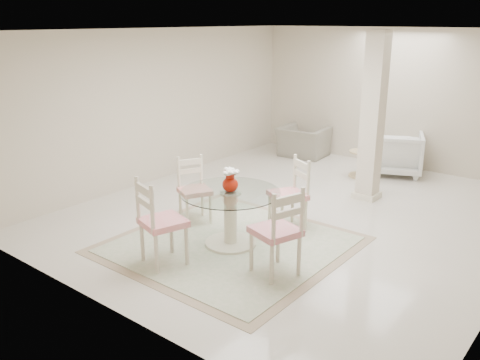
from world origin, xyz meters
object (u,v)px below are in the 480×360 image
Objects in this scene: dining_chair_west at (193,185)px; side_table at (361,165)px; dining_chair_south at (157,216)px; red_vase at (230,180)px; recliner_taupe at (303,142)px; dining_chair_north at (293,189)px; column at (373,118)px; dining_chair_east at (280,226)px; armchair_white at (398,153)px; dining_table at (230,218)px.

dining_chair_west reaches higher than side_table.
dining_chair_south is at bearing -93.54° from side_table.
recliner_taupe is at bearing 110.44° from red_vase.
dining_chair_north is 2.05m from dining_chair_south.
red_vase is 0.63× the size of side_table.
dining_chair_south is at bearing -107.88° from red_vase.
recliner_taupe is (-1.35, 5.45, -0.32)m from dining_chair_south.
column reaches higher than dining_chair_west.
recliner_taupe is (-1.99, 3.50, -0.28)m from dining_chair_north.
recliner_taupe is (-2.64, 4.79, -0.31)m from dining_chair_east.
armchair_white is (0.75, 5.45, -0.23)m from dining_chair_south.
dining_chair_south is (-0.31, -0.98, 0.26)m from dining_table.
dining_chair_south is (-1.29, -0.67, 0.00)m from dining_chair_east.
dining_chair_south reaches higher than armchair_white.
dining_chair_south reaches higher than dining_chair_east.
dining_chair_west reaches higher than red_vase.
armchair_white reaches higher than recliner_taupe.
dining_chair_east is 0.99× the size of dining_chair_south.
red_vase is 1.06m from dining_chair_south.
column is at bearing 72.48° from armchair_white.
dining_chair_north is at bearing -90.97° from dining_chair_south.
column is at bearing 109.82° from dining_chair_north.
red_vase is 3.94m from side_table.
dining_chair_north is 0.94× the size of dining_chair_south.
side_table is (-0.45, -0.58, -0.18)m from armchair_white.
dining_table is (-0.60, -2.84, -0.97)m from column.
dining_chair_east is 2.05m from dining_chair_west.
recliner_taupe is (-1.66, 4.47, -0.06)m from dining_table.
column reaches higher than dining_chair_south.
dining_table is at bearing -80.29° from dining_chair_north.
column is 2.94m from red_vase.
armchair_white is (0.12, 3.50, -0.19)m from dining_chair_north.
recliner_taupe is at bearing 144.15° from column.
red_vase reaches higher than recliner_taupe.
side_table is (0.30, 4.86, -0.41)m from dining_chair_south.
red_vase is at bearing -33.69° from dining_table.
dining_table is 1.44× the size of armchair_white.
red_vase is at bearing -90.83° from dining_chair_south.
dining_table reaches higher than side_table.
red_vase is at bearing 105.06° from recliner_taupe.
dining_chair_south reaches higher than red_vase.
side_table is at bearing 29.29° from armchair_white.
dining_chair_east reaches higher than red_vase.
dining_chair_west is 1.18× the size of armchair_white.
column is 2.97m from recliner_taupe.
side_table is (-0.01, 3.88, -0.67)m from red_vase.
dining_chair_east is 2.42× the size of side_table.
red_vase is at bearing -80.04° from dining_chair_north.
dining_chair_south is 4.89m from side_table.
red_vase is at bearing -101.78° from column.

